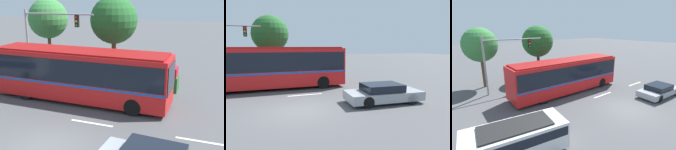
% 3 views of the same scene
% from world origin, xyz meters
% --- Properties ---
extents(ground_plane, '(140.00, 140.00, 0.00)m').
position_xyz_m(ground_plane, '(0.00, 0.00, 0.00)').
color(ground_plane, '#4C4C4F').
extents(city_bus, '(11.64, 2.78, 3.30)m').
position_xyz_m(city_bus, '(-1.34, 6.08, 1.88)').
color(city_bus, red).
rests_on(city_bus, ground).
extents(traffic_light_pole, '(6.07, 0.24, 5.54)m').
position_xyz_m(traffic_light_pole, '(-6.33, 9.95, 3.77)').
color(traffic_light_pole, gray).
rests_on(traffic_light_pole, ground).
extents(flowering_hedge, '(8.70, 1.25, 1.71)m').
position_xyz_m(flowering_hedge, '(0.03, 10.03, 0.84)').
color(flowering_hedge, '#286028').
rests_on(flowering_hedge, ground).
extents(street_tree_left, '(3.54, 3.54, 6.36)m').
position_xyz_m(street_tree_left, '(-7.64, 12.64, 4.57)').
color(street_tree_left, brown).
rests_on(street_tree_left, ground).
extents(street_tree_centre, '(3.81, 3.81, 6.58)m').
position_xyz_m(street_tree_centre, '(-1.19, 12.11, 4.65)').
color(street_tree_centre, brown).
rests_on(street_tree_centre, ground).
extents(lane_stripe_near, '(2.40, 0.16, 0.01)m').
position_xyz_m(lane_stripe_near, '(6.41, 3.14, 0.01)').
color(lane_stripe_near, silver).
rests_on(lane_stripe_near, ground).
extents(lane_stripe_mid, '(2.40, 0.16, 0.01)m').
position_xyz_m(lane_stripe_mid, '(0.81, 3.16, 0.01)').
color(lane_stripe_mid, silver).
rests_on(lane_stripe_mid, ground).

